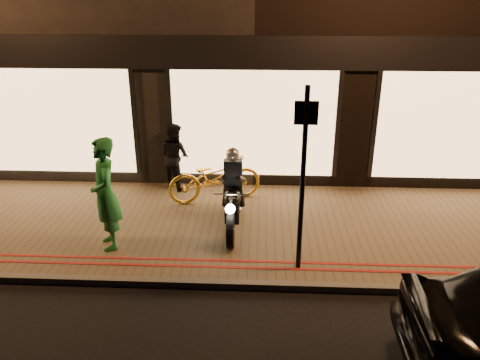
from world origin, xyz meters
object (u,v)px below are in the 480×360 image
(motorcycle, at_px, (233,199))
(person_green, at_px, (105,194))
(sign_post, at_px, (303,172))
(bicycle_gold, at_px, (215,177))

(motorcycle, height_order, person_green, person_green)
(motorcycle, relative_size, sign_post, 0.65)
(bicycle_gold, bearing_deg, motorcycle, -179.21)
(motorcycle, distance_m, bicycle_gold, 1.36)
(motorcycle, xyz_separation_m, bicycle_gold, (-0.47, 1.28, -0.09))
(motorcycle, height_order, bicycle_gold, motorcycle)
(bicycle_gold, relative_size, person_green, 1.00)
(motorcycle, bearing_deg, sign_post, -48.71)
(sign_post, bearing_deg, motorcycle, 131.61)
(sign_post, height_order, bicycle_gold, sign_post)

